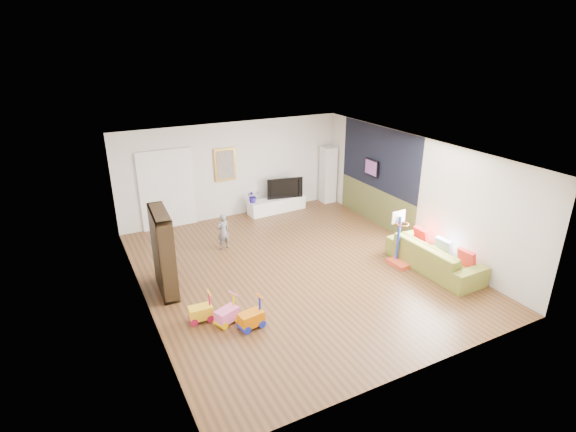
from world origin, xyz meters
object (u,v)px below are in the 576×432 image
media_console (277,205)px  bookshelf (163,252)px  basketball_hoop (403,240)px  sofa (434,256)px

media_console → bookshelf: bearing=-146.8°
media_console → basketball_hoop: size_ratio=1.39×
media_console → bookshelf: bookshelf is taller
media_console → basketball_hoop: basketball_hoop is taller
sofa → basketball_hoop: bearing=43.0°
bookshelf → sofa: size_ratio=0.77×
media_console → basketball_hoop: bearing=-80.1°
media_console → basketball_hoop: 4.46m
sofa → basketball_hoop: 0.77m
sofa → bookshelf: bearing=69.7°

